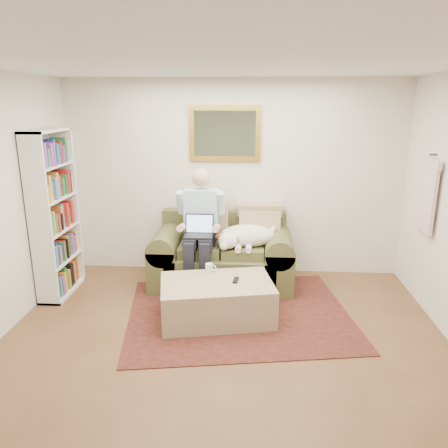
# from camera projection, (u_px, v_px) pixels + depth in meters

# --- Properties ---
(room_shell) EXTENTS (4.51, 5.00, 2.61)m
(room_shell) POSITION_uv_depth(u_px,v_px,m) (221.00, 222.00, 3.79)
(room_shell) COLOR brown
(room_shell) RESTS_ON ground
(rug) EXTENTS (2.72, 2.32, 0.01)m
(rug) POSITION_uv_depth(u_px,v_px,m) (239.00, 313.00, 4.92)
(rug) COLOR black
(rug) RESTS_ON room_shell
(sofa) EXTENTS (1.79, 0.91, 1.08)m
(sofa) POSITION_uv_depth(u_px,v_px,m) (222.00, 261.00, 5.67)
(sofa) COLOR brown
(sofa) RESTS_ON room_shell
(seated_man) EXTENTS (0.59, 0.84, 1.51)m
(seated_man) POSITION_uv_depth(u_px,v_px,m) (200.00, 231.00, 5.40)
(seated_man) COLOR #8CCAD8
(seated_man) RESTS_ON sofa
(laptop) EXTENTS (0.35, 0.28, 0.25)m
(laptop) POSITION_uv_depth(u_px,v_px,m) (199.00, 230.00, 5.33)
(laptop) COLOR black
(laptop) RESTS_ON seated_man
(sleeping_dog) EXTENTS (0.74, 0.46, 0.27)m
(sleeping_dog) POSITION_uv_depth(u_px,v_px,m) (247.00, 236.00, 5.45)
(sleeping_dog) COLOR white
(sleeping_dog) RESTS_ON sofa
(ottoman) EXTENTS (1.32, 0.98, 0.43)m
(ottoman) POSITION_uv_depth(u_px,v_px,m) (217.00, 300.00, 4.75)
(ottoman) COLOR tan
(ottoman) RESTS_ON room_shell
(coffee_mug) EXTENTS (0.08, 0.08, 0.10)m
(coffee_mug) POSITION_uv_depth(u_px,v_px,m) (209.00, 268.00, 4.96)
(coffee_mug) COLOR white
(coffee_mug) RESTS_ON ottoman
(tv_remote) EXTENTS (0.07, 0.15, 0.02)m
(tv_remote) POSITION_uv_depth(u_px,v_px,m) (236.00, 280.00, 4.72)
(tv_remote) COLOR black
(tv_remote) RESTS_ON ottoman
(bookshelf) EXTENTS (0.28, 0.80, 2.00)m
(bookshelf) POSITION_uv_depth(u_px,v_px,m) (54.00, 215.00, 5.21)
(bookshelf) COLOR white
(bookshelf) RESTS_ON room_shell
(wall_mirror) EXTENTS (0.94, 0.04, 0.72)m
(wall_mirror) POSITION_uv_depth(u_px,v_px,m) (225.00, 133.00, 5.67)
(wall_mirror) COLOR gold
(wall_mirror) RESTS_ON room_shell
(hanging_shirt) EXTENTS (0.06, 0.52, 0.90)m
(hanging_shirt) POSITION_uv_depth(u_px,v_px,m) (427.00, 191.00, 4.83)
(hanging_shirt) COLOR beige
(hanging_shirt) RESTS_ON room_shell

